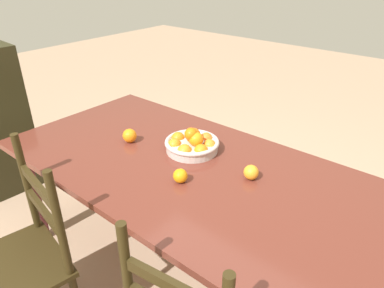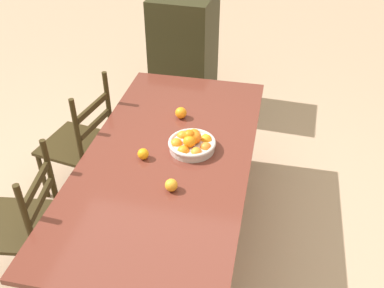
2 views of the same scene
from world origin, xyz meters
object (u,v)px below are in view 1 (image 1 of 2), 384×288
Objects in this scene: dining_table at (190,181)px; orange_loose_0 at (251,172)px; orange_loose_1 at (180,176)px; chair_near_window at (19,262)px; orange_loose_2 at (130,136)px; fruit_bowl at (192,143)px.

orange_loose_0 is (-0.29, -0.10, 0.12)m from dining_table.
orange_loose_0 is 0.34m from orange_loose_1.
chair_near_window reaches higher than orange_loose_2.
orange_loose_0 is at bearing -170.99° from orange_loose_2.
orange_loose_2 is (0.73, 0.12, 0.00)m from orange_loose_0.
fruit_bowl is 3.75× the size of orange_loose_2.
orange_loose_1 is (0.24, 0.24, -0.00)m from orange_loose_0.
dining_table is 0.88m from chair_near_window.
fruit_bowl is at bearing -156.25° from orange_loose_2.
orange_loose_2 is at bearing 9.01° from orange_loose_0.
dining_table is 30.08× the size of orange_loose_1.
orange_loose_2 is (0.44, 0.02, 0.13)m from dining_table.
chair_near_window is 12.22× the size of orange_loose_2.
chair_near_window is at bearing 73.46° from fruit_bowl.
chair_near_window is 13.45× the size of orange_loose_0.
orange_loose_0 is (-0.39, 0.03, -0.01)m from fruit_bowl.
orange_loose_1 is (-0.05, 0.14, 0.12)m from dining_table.
orange_loose_0 is at bearing 62.84° from chair_near_window.
chair_near_window is 1.01m from fruit_bowl.
chair_near_window is (0.37, 0.78, -0.20)m from dining_table.
fruit_bowl is (-0.27, -0.91, 0.34)m from chair_near_window.
orange_loose_1 is at bearing 119.36° from fruit_bowl.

